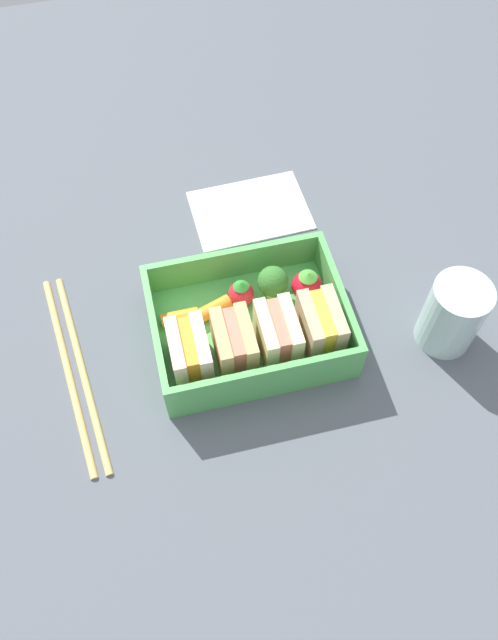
# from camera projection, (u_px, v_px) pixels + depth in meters

# --- Properties ---
(ground_plane) EXTENTS (1.20, 1.20, 0.02)m
(ground_plane) POSITION_uv_depth(u_px,v_px,m) (249.00, 340.00, 0.61)
(ground_plane) COLOR #4E545C
(bento_tray) EXTENTS (0.18, 0.14, 0.01)m
(bento_tray) POSITION_uv_depth(u_px,v_px,m) (249.00, 331.00, 0.59)
(bento_tray) COLOR #52B456
(bento_tray) RESTS_ON ground_plane
(bento_rim) EXTENTS (0.18, 0.14, 0.04)m
(bento_rim) POSITION_uv_depth(u_px,v_px,m) (249.00, 318.00, 0.57)
(bento_rim) COLOR #52B456
(bento_rim) RESTS_ON bento_tray
(sandwich_left) EXTENTS (0.03, 0.05, 0.05)m
(sandwich_left) POSITION_uv_depth(u_px,v_px,m) (320.00, 326.00, 0.56)
(sandwich_left) COLOR tan
(sandwich_left) RESTS_ON bento_tray
(sandwich_center_left) EXTENTS (0.03, 0.05, 0.05)m
(sandwich_center_left) POSITION_uv_depth(u_px,v_px,m) (278.00, 335.00, 0.56)
(sandwich_center_left) COLOR beige
(sandwich_center_left) RESTS_ON bento_tray
(sandwich_center) EXTENTS (0.03, 0.05, 0.05)m
(sandwich_center) POSITION_uv_depth(u_px,v_px,m) (234.00, 344.00, 0.55)
(sandwich_center) COLOR tan
(sandwich_center) RESTS_ON bento_tray
(sandwich_center_right) EXTENTS (0.03, 0.05, 0.05)m
(sandwich_center_right) POSITION_uv_depth(u_px,v_px,m) (190.00, 353.00, 0.55)
(sandwich_center_right) COLOR beige
(sandwich_center_right) RESTS_ON bento_tray
(strawberry_left) EXTENTS (0.03, 0.03, 0.04)m
(strawberry_left) POSITION_uv_depth(u_px,v_px,m) (307.00, 285.00, 0.59)
(strawberry_left) COLOR red
(strawberry_left) RESTS_ON bento_tray
(broccoli_floret) EXTENTS (0.03, 0.03, 0.04)m
(broccoli_floret) POSITION_uv_depth(u_px,v_px,m) (273.00, 282.00, 0.59)
(broccoli_floret) COLOR #94CC66
(broccoli_floret) RESTS_ON bento_tray
(strawberry_far_left) EXTENTS (0.03, 0.03, 0.03)m
(strawberry_far_left) POSITION_uv_depth(u_px,v_px,m) (245.00, 292.00, 0.59)
(strawberry_far_left) COLOR red
(strawberry_far_left) RESTS_ON bento_tray
(carrot_stick_left) EXTENTS (0.05, 0.03, 0.01)m
(carrot_stick_left) POSITION_uv_depth(u_px,v_px,m) (209.00, 312.00, 0.59)
(carrot_stick_left) COLOR orange
(carrot_stick_left) RESTS_ON bento_tray
(carrot_stick_far_left) EXTENTS (0.04, 0.01, 0.01)m
(carrot_stick_far_left) POSITION_uv_depth(u_px,v_px,m) (180.00, 318.00, 0.59)
(carrot_stick_far_left) COLOR orange
(carrot_stick_far_left) RESTS_ON bento_tray
(chopstick_pair) EXTENTS (0.05, 0.22, 0.01)m
(chopstick_pair) POSITION_uv_depth(u_px,v_px,m) (74.00, 369.00, 0.58)
(chopstick_pair) COLOR tan
(chopstick_pair) RESTS_ON ground_plane
(drinking_glass) EXTENTS (0.05, 0.05, 0.08)m
(drinking_glass) POSITION_uv_depth(u_px,v_px,m) (453.00, 315.00, 0.57)
(drinking_glass) COLOR silver
(drinking_glass) RESTS_ON ground_plane
(folded_napkin) EXTENTS (0.13, 0.09, 0.00)m
(folded_napkin) POSITION_uv_depth(u_px,v_px,m) (250.00, 210.00, 0.68)
(folded_napkin) COLOR white
(folded_napkin) RESTS_ON ground_plane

